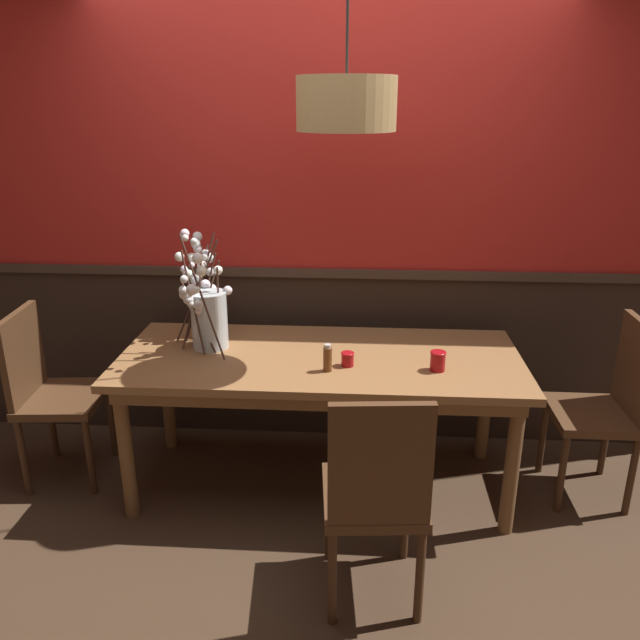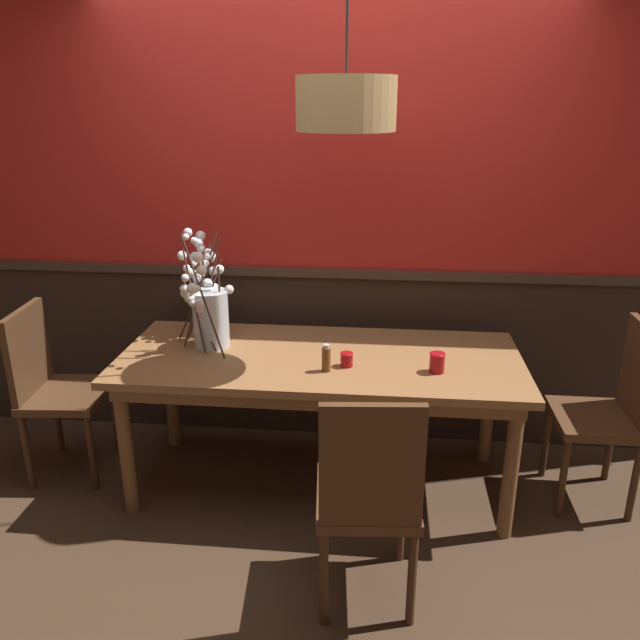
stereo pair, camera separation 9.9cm
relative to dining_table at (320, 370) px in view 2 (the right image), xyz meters
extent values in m
plane|color=#422D1E|center=(0.00, 0.00, -0.67)|extent=(24.00, 24.00, 0.00)
cube|color=#2D2119|center=(0.00, 0.61, -0.16)|extent=(4.54, 0.12, 1.02)
cube|color=#3E2E24|center=(0.00, 0.60, 0.36)|extent=(4.54, 0.14, 0.05)
cube|color=#B2231E|center=(0.00, 0.61, 1.25)|extent=(4.54, 0.12, 1.80)
cube|color=olive|center=(0.00, 0.00, 0.06)|extent=(2.02, 0.86, 0.04)
cube|color=brown|center=(0.00, 0.00, 0.00)|extent=(1.92, 0.75, 0.08)
cylinder|color=brown|center=(-0.92, -0.34, -0.32)|extent=(0.07, 0.07, 0.71)
cylinder|color=brown|center=(0.92, -0.34, -0.32)|extent=(0.07, 0.07, 0.71)
cylinder|color=brown|center=(-0.92, 0.34, -0.32)|extent=(0.07, 0.07, 0.71)
cylinder|color=brown|center=(0.92, 0.34, -0.32)|extent=(0.07, 0.07, 0.71)
cube|color=#4C301C|center=(0.27, -0.76, -0.21)|extent=(0.44, 0.47, 0.04)
cube|color=#4C301C|center=(0.28, -0.95, 0.06)|extent=(0.38, 0.07, 0.50)
cylinder|color=#412917|center=(0.08, -0.59, -0.45)|extent=(0.04, 0.04, 0.44)
cylinder|color=#412917|center=(0.42, -0.56, -0.45)|extent=(0.04, 0.04, 0.44)
cylinder|color=#412917|center=(0.11, -0.96, -0.45)|extent=(0.04, 0.04, 0.44)
cylinder|color=#412917|center=(0.45, -0.93, -0.45)|extent=(0.04, 0.04, 0.44)
cube|color=#4C301C|center=(1.39, 0.02, -0.22)|extent=(0.40, 0.43, 0.04)
cube|color=#4C301C|center=(1.57, 0.02, 0.05)|extent=(0.04, 0.40, 0.48)
cylinder|color=#412917|center=(1.22, -0.16, -0.46)|extent=(0.04, 0.04, 0.43)
cylinder|color=#412917|center=(1.22, 0.20, -0.46)|extent=(0.04, 0.04, 0.43)
cylinder|color=#412917|center=(1.55, -0.16, -0.46)|extent=(0.04, 0.04, 0.43)
cylinder|color=#412917|center=(1.56, 0.20, -0.46)|extent=(0.04, 0.04, 0.43)
cube|color=#4C301C|center=(-1.38, 0.01, -0.21)|extent=(0.44, 0.48, 0.04)
cube|color=#4C301C|center=(-1.56, -0.01, 0.04)|extent=(0.07, 0.42, 0.47)
cylinder|color=#412917|center=(-1.22, 0.21, -0.45)|extent=(0.04, 0.04, 0.44)
cylinder|color=#412917|center=(-1.19, -0.17, -0.45)|extent=(0.04, 0.04, 0.44)
cylinder|color=#412917|center=(-1.57, 0.18, -0.45)|extent=(0.04, 0.04, 0.44)
cylinder|color=#412917|center=(-1.53, -0.20, -0.45)|extent=(0.04, 0.04, 0.44)
cube|color=#4C301C|center=(0.29, 0.79, -0.21)|extent=(0.45, 0.45, 0.04)
cube|color=#4C301C|center=(0.28, 0.98, 0.05)|extent=(0.41, 0.06, 0.48)
cylinder|color=#412917|center=(0.49, 0.62, -0.45)|extent=(0.04, 0.04, 0.44)
cylinder|color=#412917|center=(0.12, 0.60, -0.45)|extent=(0.04, 0.04, 0.44)
cylinder|color=#412917|center=(0.46, 0.98, -0.45)|extent=(0.04, 0.04, 0.44)
cylinder|color=#412917|center=(0.10, 0.96, -0.45)|extent=(0.04, 0.04, 0.44)
cylinder|color=silver|center=(-0.58, 0.08, 0.23)|extent=(0.19, 0.19, 0.30)
cylinder|color=silver|center=(-0.58, 0.08, 0.12)|extent=(0.16, 0.16, 0.07)
cylinder|color=#472D23|center=(-0.64, 0.01, 0.34)|extent=(0.12, 0.10, 0.52)
sphere|color=white|center=(-0.66, -0.03, 0.48)|extent=(0.04, 0.04, 0.04)
sphere|color=white|center=(-0.67, -0.01, 0.39)|extent=(0.05, 0.05, 0.05)
sphere|color=white|center=(-0.66, 0.00, 0.36)|extent=(0.05, 0.05, 0.05)
sphere|color=white|center=(-0.65, 0.01, 0.40)|extent=(0.05, 0.05, 0.05)
sphere|color=white|center=(-0.65, 0.01, 0.36)|extent=(0.05, 0.05, 0.05)
sphere|color=white|center=(-0.67, -0.03, 0.42)|extent=(0.04, 0.04, 0.04)
cylinder|color=#472D23|center=(-0.64, 0.14, 0.30)|extent=(0.05, 0.07, 0.43)
sphere|color=white|center=(-0.66, 0.11, 0.29)|extent=(0.04, 0.04, 0.04)
sphere|color=white|center=(-0.66, 0.17, 0.42)|extent=(0.05, 0.05, 0.05)
sphere|color=white|center=(-0.68, 0.17, 0.50)|extent=(0.03, 0.03, 0.03)
sphere|color=white|center=(-0.64, 0.16, 0.32)|extent=(0.04, 0.04, 0.04)
sphere|color=white|center=(-0.64, 0.10, 0.28)|extent=(0.05, 0.05, 0.05)
sphere|color=white|center=(-0.67, 0.17, 0.37)|extent=(0.04, 0.04, 0.04)
cylinder|color=#472D23|center=(-0.57, -0.06, 0.39)|extent=(0.21, 0.08, 0.62)
sphere|color=white|center=(-0.61, -0.09, 0.44)|extent=(0.05, 0.05, 0.05)
sphere|color=white|center=(-0.56, -0.13, 0.61)|extent=(0.05, 0.05, 0.05)
sphere|color=white|center=(-0.57, -0.15, 0.69)|extent=(0.03, 0.03, 0.03)
sphere|color=white|center=(-0.55, -0.13, 0.55)|extent=(0.05, 0.05, 0.05)
sphere|color=white|center=(-0.59, -0.09, 0.44)|extent=(0.03, 0.03, 0.03)
sphere|color=white|center=(-0.61, -0.12, 0.70)|extent=(0.03, 0.03, 0.03)
cylinder|color=#472D23|center=(-0.62, 0.01, 0.27)|extent=(0.18, 0.07, 0.37)
sphere|color=white|center=(-0.64, 0.00, 0.34)|extent=(0.04, 0.04, 0.04)
sphere|color=white|center=(-0.61, -0.02, 0.31)|extent=(0.04, 0.04, 0.04)
sphere|color=white|center=(-0.61, -0.02, 0.34)|extent=(0.03, 0.03, 0.03)
sphere|color=white|center=(-0.60, -0.03, 0.34)|extent=(0.05, 0.05, 0.05)
sphere|color=white|center=(-0.66, -0.02, 0.42)|extent=(0.03, 0.03, 0.03)
cylinder|color=#472D23|center=(-0.61, 0.16, 0.30)|extent=(0.17, 0.03, 0.44)
sphere|color=white|center=(-0.61, 0.17, 0.39)|extent=(0.05, 0.05, 0.05)
sphere|color=white|center=(-0.60, 0.23, 0.44)|extent=(0.04, 0.04, 0.04)
sphere|color=white|center=(-0.61, 0.14, 0.30)|extent=(0.04, 0.04, 0.04)
sphere|color=white|center=(-0.58, 0.19, 0.37)|extent=(0.05, 0.05, 0.05)
sphere|color=white|center=(-0.60, 0.16, 0.35)|extent=(0.04, 0.04, 0.04)
sphere|color=white|center=(-0.63, 0.21, 0.49)|extent=(0.04, 0.04, 0.04)
cylinder|color=#472D23|center=(-0.53, 0.09, 0.30)|extent=(0.04, 0.09, 0.43)
sphere|color=white|center=(-0.48, 0.12, 0.38)|extent=(0.05, 0.05, 0.05)
sphere|color=white|center=(-0.52, 0.10, 0.49)|extent=(0.05, 0.05, 0.05)
sphere|color=white|center=(-0.51, 0.09, 0.33)|extent=(0.03, 0.03, 0.03)
cylinder|color=#472D23|center=(-0.65, 0.20, 0.37)|extent=(0.17, 0.12, 0.57)
sphere|color=white|center=(-0.66, 0.20, 0.42)|extent=(0.05, 0.05, 0.05)
sphere|color=white|center=(-0.72, 0.26, 0.64)|extent=(0.05, 0.05, 0.05)
sphere|color=white|center=(-0.70, 0.27, 0.51)|extent=(0.06, 0.06, 0.06)
cylinder|color=#472D23|center=(-0.62, 0.19, 0.32)|extent=(0.14, 0.05, 0.47)
sphere|color=white|center=(-0.61, 0.25, 0.54)|extent=(0.04, 0.04, 0.04)
sphere|color=white|center=(-0.63, 0.22, 0.49)|extent=(0.04, 0.04, 0.04)
sphere|color=white|center=(-0.62, 0.26, 0.54)|extent=(0.04, 0.04, 0.04)
sphere|color=white|center=(-0.64, 0.24, 0.48)|extent=(0.05, 0.05, 0.05)
sphere|color=white|center=(-0.62, 0.24, 0.52)|extent=(0.04, 0.04, 0.04)
sphere|color=white|center=(-0.60, 0.25, 0.52)|extent=(0.06, 0.06, 0.06)
cylinder|color=#472D23|center=(-0.66, 0.15, 0.34)|extent=(0.12, 0.25, 0.50)
sphere|color=white|center=(-0.72, 0.21, 0.44)|extent=(0.05, 0.05, 0.05)
sphere|color=white|center=(-0.73, 0.21, 0.46)|extent=(0.04, 0.04, 0.04)
sphere|color=white|center=(-0.74, 0.18, 0.54)|extent=(0.05, 0.05, 0.05)
sphere|color=white|center=(-0.70, 0.21, 0.44)|extent=(0.05, 0.05, 0.05)
sphere|color=white|center=(-0.65, 0.14, 0.33)|extent=(0.04, 0.04, 0.04)
cylinder|color=#472D23|center=(-0.66, 0.18, 0.35)|extent=(0.24, 0.09, 0.54)
sphere|color=white|center=(-0.68, 0.19, 0.38)|extent=(0.03, 0.03, 0.03)
sphere|color=white|center=(-0.68, 0.28, 0.58)|extent=(0.05, 0.05, 0.05)
sphere|color=white|center=(-0.67, 0.30, 0.62)|extent=(0.05, 0.05, 0.05)
sphere|color=white|center=(-0.67, 0.28, 0.55)|extent=(0.05, 0.05, 0.05)
cylinder|color=#9E0F14|center=(0.14, -0.12, 0.12)|extent=(0.06, 0.06, 0.07)
torus|color=red|center=(0.14, -0.12, 0.15)|extent=(0.07, 0.07, 0.01)
cylinder|color=silver|center=(0.14, -0.12, 0.11)|extent=(0.04, 0.04, 0.04)
cylinder|color=#9E0F14|center=(0.57, -0.15, 0.13)|extent=(0.07, 0.07, 0.10)
torus|color=red|center=(0.57, -0.15, 0.17)|extent=(0.08, 0.08, 0.01)
cylinder|color=silver|center=(0.57, -0.15, 0.12)|extent=(0.05, 0.05, 0.05)
cylinder|color=brown|center=(0.05, -0.19, 0.14)|extent=(0.04, 0.04, 0.12)
cylinder|color=beige|center=(0.05, -0.19, 0.21)|extent=(0.03, 0.03, 0.02)
cylinder|color=tan|center=(0.12, -0.03, 1.29)|extent=(0.44, 0.44, 0.23)
sphere|color=#F9EAB7|center=(0.12, -0.03, 1.25)|extent=(0.14, 0.14, 0.14)
camera|label=1|loc=(0.19, -2.93, 1.31)|focal=35.28mm
camera|label=2|loc=(0.29, -2.92, 1.31)|focal=35.28mm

